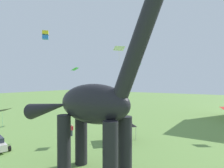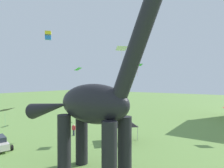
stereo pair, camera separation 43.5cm
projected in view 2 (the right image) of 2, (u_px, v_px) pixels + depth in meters
The scene contains 9 objects.
dinosaur_sculpture at pixel (93, 104), 17.01m from camera, with size 15.97×3.38×16.69m.
person_near_flyer at pixel (74, 129), 29.13m from camera, with size 0.62×0.27×1.67m.
festival_canopy_tent at pixel (124, 122), 26.57m from camera, with size 3.15×3.15×3.00m.
kite_far_left at pixel (105, 91), 41.98m from camera, with size 1.45×1.09×1.77m.
kite_mid_right at pixel (78, 69), 40.88m from camera, with size 1.55×1.89×2.16m.
kite_far_right at pixel (48, 35), 32.53m from camera, with size 1.31×1.31×1.32m.
kite_high_left at pixel (121, 48), 32.15m from camera, with size 2.02×2.08×2.25m.
kite_mid_left at pixel (138, 65), 29.43m from camera, with size 1.70×1.70×1.71m.
kite_mid_center at pixel (5, 110), 23.58m from camera, with size 1.66×2.01×2.21m.
Camera 2 is at (10.73, -8.24, 7.97)m, focal length 32.15 mm.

